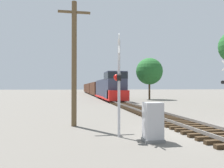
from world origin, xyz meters
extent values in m
plane|color=#666059|center=(0.00, 0.00, 0.00)|extent=(400.00, 400.00, 0.00)
cube|color=#382819|center=(0.00, -1.50, 0.08)|extent=(2.60, 0.22, 0.16)
cube|color=#382819|center=(0.00, -0.90, 0.08)|extent=(2.60, 0.22, 0.16)
cube|color=#382819|center=(0.00, -0.30, 0.08)|extent=(2.60, 0.22, 0.16)
cube|color=#382819|center=(0.00, 0.30, 0.08)|extent=(2.60, 0.22, 0.16)
cube|color=#382819|center=(0.00, 0.90, 0.08)|extent=(2.60, 0.22, 0.16)
cube|color=#382819|center=(0.00, 1.50, 0.08)|extent=(2.60, 0.22, 0.16)
cube|color=#382819|center=(0.00, 2.10, 0.08)|extent=(2.60, 0.22, 0.16)
cube|color=#382819|center=(0.00, 2.70, 0.08)|extent=(2.60, 0.22, 0.16)
cube|color=#382819|center=(0.00, 3.30, 0.08)|extent=(2.60, 0.22, 0.16)
cube|color=#382819|center=(0.00, 3.90, 0.08)|extent=(2.60, 0.22, 0.16)
cube|color=#382819|center=(0.00, 4.50, 0.08)|extent=(2.60, 0.22, 0.16)
cube|color=#382819|center=(0.00, 5.10, 0.08)|extent=(2.60, 0.22, 0.16)
cube|color=#382819|center=(0.00, 5.70, 0.08)|extent=(2.60, 0.22, 0.16)
cube|color=#382819|center=(0.00, 6.30, 0.08)|extent=(2.60, 0.22, 0.16)
cube|color=#382819|center=(0.00, 6.90, 0.08)|extent=(2.60, 0.22, 0.16)
cube|color=#382819|center=(0.00, 7.50, 0.08)|extent=(2.60, 0.22, 0.16)
cube|color=#382819|center=(0.00, 8.10, 0.08)|extent=(2.60, 0.22, 0.16)
cube|color=#382819|center=(0.00, 8.70, 0.08)|extent=(2.60, 0.22, 0.16)
cube|color=#382819|center=(0.00, 9.30, 0.08)|extent=(2.60, 0.22, 0.16)
cube|color=#382819|center=(0.00, 9.90, 0.08)|extent=(2.60, 0.22, 0.16)
cube|color=#382819|center=(0.00, 10.50, 0.08)|extent=(2.60, 0.22, 0.16)
cube|color=#382819|center=(0.00, 11.10, 0.08)|extent=(2.60, 0.22, 0.16)
cube|color=#382819|center=(0.00, 11.70, 0.08)|extent=(2.60, 0.22, 0.16)
cube|color=#382819|center=(0.00, 12.30, 0.08)|extent=(2.60, 0.22, 0.16)
cube|color=#382819|center=(0.00, 12.90, 0.08)|extent=(2.60, 0.22, 0.16)
cube|color=#382819|center=(0.00, 13.50, 0.08)|extent=(2.60, 0.22, 0.16)
cube|color=#382819|center=(0.00, 14.10, 0.08)|extent=(2.60, 0.22, 0.16)
cube|color=#382819|center=(0.00, 14.70, 0.08)|extent=(2.60, 0.22, 0.16)
cube|color=#382819|center=(0.00, 15.30, 0.08)|extent=(2.60, 0.22, 0.16)
cube|color=#382819|center=(0.00, 15.90, 0.08)|extent=(2.60, 0.22, 0.16)
cube|color=#382819|center=(0.00, 16.50, 0.08)|extent=(2.60, 0.22, 0.16)
cube|color=#382819|center=(0.00, 17.10, 0.08)|extent=(2.60, 0.22, 0.16)
cube|color=#382819|center=(0.00, 17.70, 0.08)|extent=(2.60, 0.22, 0.16)
cube|color=#382819|center=(0.00, 18.30, 0.08)|extent=(2.60, 0.22, 0.16)
cube|color=#382819|center=(0.00, 18.90, 0.08)|extent=(2.60, 0.22, 0.16)
cube|color=#382819|center=(0.00, 19.50, 0.08)|extent=(2.60, 0.22, 0.16)
cube|color=slate|center=(-0.72, 0.00, 0.23)|extent=(0.07, 160.00, 0.15)
cube|color=slate|center=(0.72, 0.00, 0.23)|extent=(0.07, 160.00, 0.15)
cube|color=#33384C|center=(0.00, 31.11, 1.93)|extent=(2.38, 13.01, 3.23)
cube|color=#33384C|center=(0.00, 22.00, 2.38)|extent=(2.80, 4.09, 4.14)
cube|color=black|center=(0.00, 22.00, 3.85)|extent=(2.83, 4.13, 0.91)
cube|color=red|center=(0.00, 19.95, 1.04)|extent=(2.80, 1.86, 1.45)
cube|color=red|center=(0.00, 28.32, 0.43)|extent=(2.86, 18.22, 0.24)
cube|color=black|center=(0.00, 22.28, 0.50)|extent=(1.58, 2.20, 1.00)
cube|color=black|center=(0.00, 34.36, 0.50)|extent=(1.58, 2.20, 1.00)
cube|color=#4C2819|center=(0.00, 46.18, 1.86)|extent=(2.66, 14.49, 3.09)
cube|color=black|center=(0.00, 41.47, 0.45)|extent=(1.58, 2.20, 0.90)
cube|color=black|center=(0.00, 50.89, 0.45)|extent=(1.58, 2.20, 0.90)
cube|color=#4C2819|center=(0.00, 62.00, 1.86)|extent=(2.66, 14.49, 3.09)
cube|color=black|center=(0.00, 57.29, 0.45)|extent=(1.58, 2.20, 0.90)
cube|color=black|center=(0.00, 66.71, 0.45)|extent=(1.58, 2.20, 0.90)
cube|color=#4C2819|center=(0.00, 77.81, 1.86)|extent=(2.66, 14.49, 3.09)
cube|color=black|center=(0.00, 73.11, 0.45)|extent=(1.58, 2.20, 0.90)
cube|color=black|center=(0.00, 82.52, 0.45)|extent=(1.58, 2.20, 0.90)
cylinder|color=#B7B7BC|center=(-4.22, -0.25, 2.15)|extent=(0.12, 0.12, 4.30)
cube|color=white|center=(-4.22, -0.25, 4.00)|extent=(0.22, 0.91, 0.93)
cube|color=white|center=(-4.22, -0.25, 4.00)|extent=(0.22, 0.91, 0.93)
cube|color=black|center=(-4.22, -0.25, 2.60)|extent=(0.24, 0.85, 0.06)
cylinder|color=black|center=(-4.15, 0.09, 2.60)|extent=(0.24, 0.33, 0.30)
sphere|color=red|center=(-4.25, 0.11, 2.60)|extent=(0.26, 0.26, 0.26)
cylinder|color=black|center=(-4.22, -0.25, 2.60)|extent=(0.24, 0.33, 0.30)
sphere|color=red|center=(-4.32, -0.23, 2.60)|extent=(0.26, 0.26, 0.26)
cylinder|color=black|center=(-4.30, -0.59, 2.60)|extent=(0.24, 0.33, 0.30)
sphere|color=red|center=(-4.39, -0.57, 2.60)|extent=(0.26, 0.26, 0.26)
cube|color=white|center=(-4.22, -0.25, 3.45)|extent=(0.10, 0.32, 0.20)
cylinder|color=black|center=(6.35, 6.87, 2.60)|extent=(0.27, 0.34, 0.30)
sphere|color=red|center=(6.44, 6.90, 2.60)|extent=(0.26, 0.26, 0.26)
cube|color=slate|center=(-3.05, -1.27, 0.06)|extent=(0.78, 0.69, 0.12)
cube|color=#ADADB2|center=(-3.05, -1.27, 0.84)|extent=(0.71, 0.63, 1.44)
cylinder|color=brown|center=(-6.14, 2.79, 3.50)|extent=(0.29, 0.29, 7.01)
cube|color=brown|center=(-6.14, 2.79, 6.41)|extent=(1.80, 0.12, 0.12)
cylinder|color=#473521|center=(7.34, 27.54, 1.80)|extent=(0.33, 0.33, 3.61)
sphere|color=#236028|center=(7.34, 27.54, 5.04)|extent=(4.77, 4.77, 4.77)
camera|label=1|loc=(-6.24, -9.61, 2.17)|focal=35.00mm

